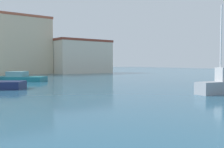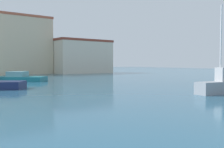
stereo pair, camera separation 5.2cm
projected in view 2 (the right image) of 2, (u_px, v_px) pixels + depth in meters
The scene contains 5 objects.
water at pixel (82, 87), 26.93m from camera, with size 160.00×160.00×0.00m, color #285670.
sailboat_grey_distant_east at pixel (221, 85), 21.21m from camera, with size 4.78×1.95×7.15m.
motorboat_teal_distant_north at pixel (15, 78), 34.77m from camera, with size 7.78×7.84×1.31m.
yacht_club at pixel (21, 45), 54.31m from camera, with size 12.09×5.62×12.17m.
harbor_office at pixel (83, 56), 58.97m from camera, with size 13.35×5.46×7.60m.
Camera 2 is at (0.67, -2.91, 2.57)m, focal length 41.87 mm.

